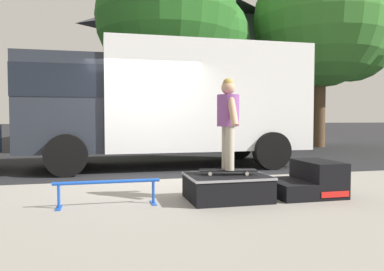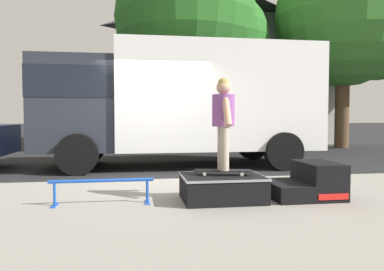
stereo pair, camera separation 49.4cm
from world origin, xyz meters
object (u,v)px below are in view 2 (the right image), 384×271
object	(u,v)px
skateboard	(223,171)
street_tree_neighbour	(351,22)
kicker_ramp	(308,183)
grind_rail	(102,186)
box_truck	(178,100)
skater_kid	(223,116)
skate_box	(222,187)
street_tree_main	(194,23)

from	to	relation	value
skateboard	street_tree_neighbour	world-z (taller)	street_tree_neighbour
kicker_ramp	skateboard	world-z (taller)	kicker_ramp
grind_rail	box_truck	world-z (taller)	box_truck
street_tree_neighbour	skater_kid	bearing A→B (deg)	-129.02
grind_rail	skateboard	bearing A→B (deg)	0.19
grind_rail	street_tree_neighbour	xyz separation A→B (m)	(9.18, 9.33, 4.72)
grind_rail	box_truck	xyz separation A→B (m)	(1.55, 4.60, 1.34)
skate_box	grind_rail	size ratio (longest dim) A/B	0.82
skater_kid	kicker_ramp	bearing A→B (deg)	-1.37
skate_box	street_tree_main	xyz separation A→B (m)	(1.14, 9.37, 4.52)
kicker_ramp	skateboard	xyz separation A→B (m)	(-1.23, 0.03, 0.19)
skateboard	skater_kid	distance (m)	0.75
grind_rail	skater_kid	bearing A→B (deg)	0.19
skate_box	skateboard	xyz separation A→B (m)	(0.02, 0.03, 0.21)
kicker_ramp	street_tree_main	size ratio (longest dim) A/B	0.13
grind_rail	skater_kid	size ratio (longest dim) A/B	1.07
skate_box	street_tree_main	bearing A→B (deg)	83.07
grind_rail	street_tree_neighbour	world-z (taller)	street_tree_neighbour
skateboard	street_tree_neighbour	bearing A→B (deg)	50.98
street_tree_main	street_tree_neighbour	xyz separation A→B (m)	(6.44, -0.01, 0.26)
box_truck	street_tree_neighbour	world-z (taller)	street_tree_neighbour
grind_rail	street_tree_main	xyz separation A→B (m)	(2.74, 9.35, 4.46)
skate_box	skateboard	bearing A→B (deg)	55.70
kicker_ramp	skater_kid	size ratio (longest dim) A/B	0.77
kicker_ramp	box_truck	xyz separation A→B (m)	(-1.30, 4.63, 1.37)
street_tree_neighbour	skateboard	bearing A→B (deg)	-129.02
box_truck	street_tree_neighbour	xyz separation A→B (m)	(7.63, 4.73, 3.38)
street_tree_main	kicker_ramp	bearing A→B (deg)	-89.34
box_truck	street_tree_main	bearing A→B (deg)	75.89
skateboard	skater_kid	bearing A→B (deg)	90.00
street_tree_neighbour	kicker_ramp	bearing A→B (deg)	-124.09
grind_rail	skater_kid	world-z (taller)	skater_kid
skateboard	skater_kid	world-z (taller)	skater_kid
skate_box	box_truck	bearing A→B (deg)	90.66
street_tree_main	street_tree_neighbour	bearing A→B (deg)	-0.10
grind_rail	box_truck	bearing A→B (deg)	71.43
kicker_ramp	grind_rail	distance (m)	2.85
skateboard	box_truck	xyz separation A→B (m)	(-0.07, 4.60, 1.18)
skate_box	skater_kid	xyz separation A→B (m)	(0.02, 0.03, 0.96)
kicker_ramp	street_tree_neighbour	bearing A→B (deg)	55.91
skater_kid	box_truck	bearing A→B (deg)	90.91
skateboard	grind_rail	bearing A→B (deg)	-179.81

